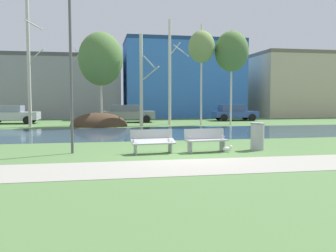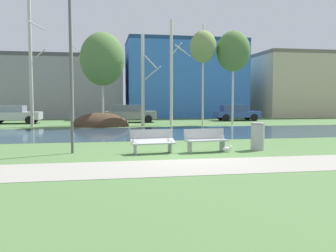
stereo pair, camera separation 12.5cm
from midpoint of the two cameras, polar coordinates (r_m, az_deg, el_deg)
name	(u,v)px [view 1 (the left image)]	position (r m, az deg, el deg)	size (l,w,h in m)	color
ground_plane	(148,131)	(22.50, -3.33, -0.82)	(120.00, 120.00, 0.00)	#4C703D
paved_path_strip	(200,166)	(10.79, 4.80, -6.35)	(60.00, 2.53, 0.01)	gray
river_band	(151,133)	(21.34, -2.93, -1.08)	(80.00, 8.25, 0.01)	#2D475B
soil_mound	(99,126)	(26.77, -10.98, -0.08)	(4.16, 2.57, 2.02)	#423021
bench_left	(153,141)	(13.24, -2.71, -2.32)	(1.65, 0.71, 0.87)	#9EA0A3
bench_right	(206,139)	(13.66, 5.76, -2.14)	(1.65, 0.71, 0.87)	#9EA0A3
trash_bin	(257,136)	(14.52, 13.70, -1.53)	(0.55, 0.55, 1.07)	#999B9E
seagull	(227,149)	(13.78, 9.08, -3.54)	(0.43, 0.16, 0.26)	white
streetlamp	(70,42)	(13.79, -15.43, 12.62)	(0.32, 0.32, 6.16)	#4C4C51
birch_far_left	(29,61)	(27.81, -21.24, 9.60)	(1.24, 2.13, 9.31)	#BCB7A8
birch_left	(71,74)	(28.26, -15.23, 7.88)	(1.17, 1.93, 7.54)	beige
birch_center_left	(101,59)	(27.22, -10.71, 10.36)	(3.24, 3.24, 6.86)	#BCB7A8
birch_center	(142,80)	(26.98, -4.30, 7.32)	(1.47, 2.34, 6.76)	beige
birch_center_right	(170,71)	(28.23, 0.22, 8.62)	(1.65, 2.34, 8.10)	beige
birch_right	(202,47)	(28.01, 5.19, 12.30)	(2.00, 2.00, 7.62)	beige
birch_far_right	(232,51)	(28.66, 9.89, 11.52)	(2.57, 2.57, 7.25)	beige
parked_van_nearest_silver	(11,114)	(32.00, -23.70, 1.74)	(4.25, 2.16, 1.48)	#B2B5BC
parked_sedan_second_grey	(128,113)	(31.24, -6.48, 2.04)	(4.40, 2.23, 1.50)	slate
parked_hatch_third_blue	(234,112)	(34.06, 10.29, 2.14)	(4.08, 2.08, 1.47)	#2D4793
building_grey_warehouse	(44,87)	(41.43, -19.15, 5.86)	(16.24, 7.28, 6.63)	gray
building_blue_store	(182,79)	(40.83, 2.18, 7.39)	(12.80, 6.94, 8.44)	#3870C6
building_beige_block	(311,86)	(46.81, 21.65, 5.95)	(15.15, 9.23, 7.23)	#BCAD8E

